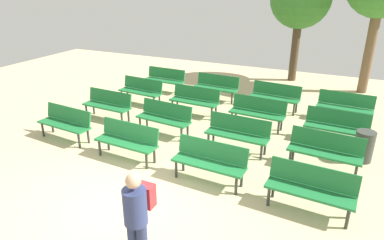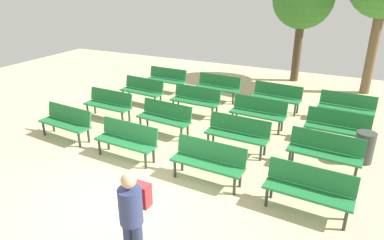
% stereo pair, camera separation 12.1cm
% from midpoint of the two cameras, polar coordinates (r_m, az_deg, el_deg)
% --- Properties ---
extents(ground_plane, '(24.00, 24.00, 0.00)m').
position_cam_midpoint_polar(ground_plane, '(7.04, -11.30, -13.34)').
color(ground_plane, '#CCB789').
extents(bench_r0_c0, '(1.64, 0.62, 0.87)m').
position_cam_midpoint_polar(bench_r0_c0, '(9.86, -19.81, -0.12)').
color(bench_r0_c0, '#1E7238').
rests_on(bench_r0_c0, ground_plane).
extents(bench_r0_c1, '(1.62, 0.57, 0.87)m').
position_cam_midpoint_polar(bench_r0_c1, '(8.39, -10.33, -3.04)').
color(bench_r0_c1, '#1E7238').
rests_on(bench_r0_c1, ground_plane).
extents(bench_r0_c2, '(1.62, 0.56, 0.87)m').
position_cam_midpoint_polar(bench_r0_c2, '(7.34, 3.24, -6.59)').
color(bench_r0_c2, '#1E7238').
rests_on(bench_r0_c2, ground_plane).
extents(bench_r0_c3, '(1.63, 0.58, 0.87)m').
position_cam_midpoint_polar(bench_r0_c3, '(6.80, 19.33, -10.57)').
color(bench_r0_c3, '#1E7238').
rests_on(bench_r0_c3, ground_plane).
extents(bench_r1_c0, '(1.62, 0.57, 0.87)m').
position_cam_midpoint_polar(bench_r1_c0, '(10.92, -13.33, 2.78)').
color(bench_r1_c0, '#1E7238').
rests_on(bench_r1_c0, ground_plane).
extents(bench_r1_c1, '(1.64, 0.63, 0.87)m').
position_cam_midpoint_polar(bench_r1_c1, '(9.61, -4.18, 0.64)').
color(bench_r1_c1, '#1E7238').
rests_on(bench_r1_c1, ground_plane).
extents(bench_r1_c2, '(1.62, 0.56, 0.87)m').
position_cam_midpoint_polar(bench_r1_c2, '(8.68, 7.97, -2.01)').
color(bench_r1_c2, '#1E7238').
rests_on(bench_r1_c2, ground_plane).
extents(bench_r1_c3, '(1.63, 0.60, 0.87)m').
position_cam_midpoint_polar(bench_r1_c3, '(8.29, 21.59, -4.69)').
color(bench_r1_c3, '#1E7238').
rests_on(bench_r1_c3, ground_plane).
extents(bench_r2_c0, '(1.64, 0.62, 0.87)m').
position_cam_midpoint_polar(bench_r2_c0, '(12.08, -7.94, 5.08)').
color(bench_r2_c0, '#1E7238').
rests_on(bench_r2_c0, ground_plane).
extents(bench_r2_c1, '(1.62, 0.55, 0.87)m').
position_cam_midpoint_polar(bench_r2_c1, '(10.99, 0.94, 3.52)').
color(bench_r2_c1, '#1E7238').
rests_on(bench_r2_c1, ground_plane).
extents(bench_r2_c2, '(1.63, 0.58, 0.87)m').
position_cam_midpoint_polar(bench_r2_c2, '(10.15, 11.29, 1.45)').
color(bench_r2_c2, '#1E7238').
rests_on(bench_r2_c2, ground_plane).
extents(bench_r2_c3, '(1.62, 0.57, 0.87)m').
position_cam_midpoint_polar(bench_r2_c3, '(9.76, 23.32, -0.89)').
color(bench_r2_c3, '#1E7238').
rests_on(bench_r2_c3, ground_plane).
extents(bench_r3_c0, '(1.62, 0.56, 0.87)m').
position_cam_midpoint_polar(bench_r3_c0, '(13.37, -4.00, 6.94)').
color(bench_r3_c0, '#1E7238').
rests_on(bench_r3_c0, ground_plane).
extents(bench_r3_c1, '(1.63, 0.58, 0.87)m').
position_cam_midpoint_polar(bench_r3_c1, '(12.40, 4.61, 5.68)').
color(bench_r3_c1, '#1E7238').
rests_on(bench_r3_c1, ground_plane).
extents(bench_r3_c2, '(1.64, 0.62, 0.87)m').
position_cam_midpoint_polar(bench_r3_c2, '(11.65, 14.16, 3.94)').
color(bench_r3_c2, '#1E7238').
rests_on(bench_r3_c2, ground_plane).
extents(bench_r3_c3, '(1.63, 0.58, 0.87)m').
position_cam_midpoint_polar(bench_r3_c3, '(11.38, 24.57, 2.11)').
color(bench_r3_c3, '#1E7238').
rests_on(bench_r3_c3, ground_plane).
extents(visitor_with_backpack, '(0.34, 0.52, 1.65)m').
position_cam_midpoint_polar(visitor_with_backpack, '(5.13, -9.11, -15.40)').
color(visitor_with_backpack, navy).
rests_on(visitor_with_backpack, ground_plane).
extents(trash_bin, '(0.45, 0.45, 0.76)m').
position_cam_midpoint_polar(trash_bin, '(9.11, 27.03, -4.06)').
color(trash_bin, '#383D38').
rests_on(trash_bin, ground_plane).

